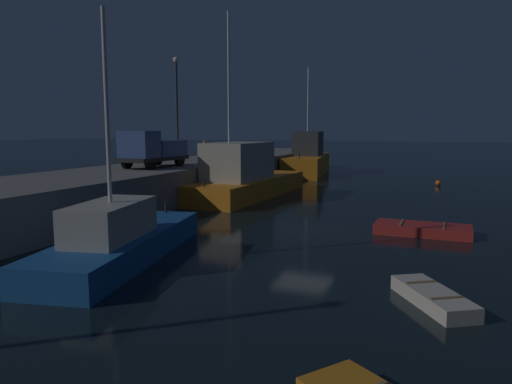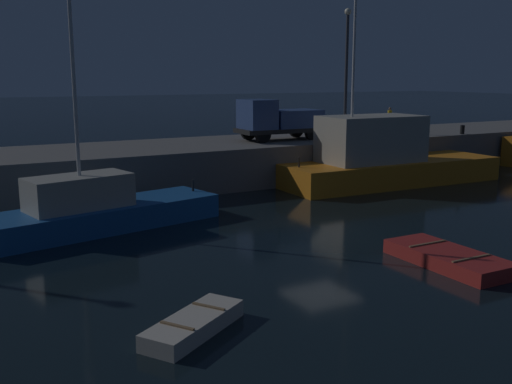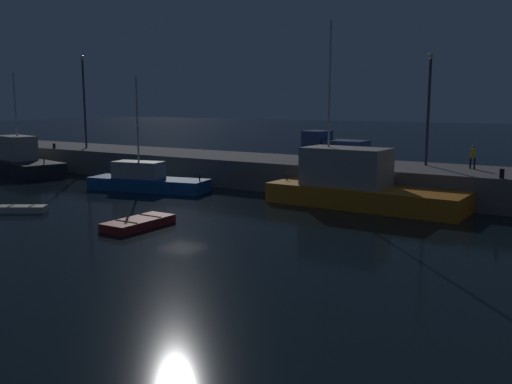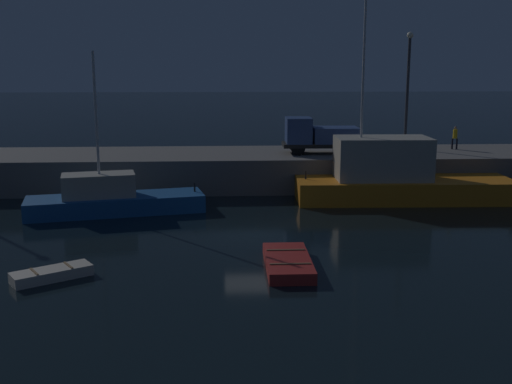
{
  "view_description": "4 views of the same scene",
  "coord_description": "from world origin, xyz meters",
  "px_view_note": "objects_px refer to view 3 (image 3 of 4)",
  "views": [
    {
      "loc": [
        -20.91,
        -6.23,
        4.68
      ],
      "look_at": [
        2.52,
        3.41,
        1.32
      ],
      "focal_mm": 33.7,
      "sensor_mm": 36.0,
      "label": 1
    },
    {
      "loc": [
        -12.66,
        -17.86,
        5.83
      ],
      "look_at": [
        -0.18,
        4.8,
        0.77
      ],
      "focal_mm": 41.71,
      "sensor_mm": 36.0,
      "label": 2
    },
    {
      "loc": [
        22.37,
        -26.74,
        6.69
      ],
      "look_at": [
        3.47,
        3.25,
        0.97
      ],
      "focal_mm": 39.33,
      "sensor_mm": 36.0,
      "label": 3
    },
    {
      "loc": [
        -1.26,
        -28.1,
        7.84
      ],
      "look_at": [
        0.55,
        5.43,
        0.9
      ],
      "focal_mm": 43.01,
      "sensor_mm": 36.0,
      "label": 4
    }
  ],
  "objects_px": {
    "dinghy_orange_near": "(22,209)",
    "lamp_post_west": "(84,95)",
    "fishing_trawler_red": "(357,185)",
    "fishing_boat_blue": "(18,161)",
    "fishing_boat_white": "(146,180)",
    "bollard_central": "(54,146)",
    "rowboat_white_mid": "(138,223)",
    "lamp_post_east": "(429,100)",
    "dockworker": "(473,156)",
    "utility_truck": "(333,147)",
    "bollard_west": "(502,174)"
  },
  "relations": [
    {
      "from": "fishing_boat_white",
      "to": "lamp_post_west",
      "type": "xyz_separation_m",
      "value": [
        -14.1,
        6.63,
        6.55
      ]
    },
    {
      "from": "rowboat_white_mid",
      "to": "dockworker",
      "type": "relative_size",
      "value": 2.59
    },
    {
      "from": "fishing_boat_blue",
      "to": "bollard_central",
      "type": "relative_size",
      "value": 25.13
    },
    {
      "from": "fishing_trawler_red",
      "to": "fishing_boat_blue",
      "type": "distance_m",
      "value": 33.5
    },
    {
      "from": "rowboat_white_mid",
      "to": "bollard_central",
      "type": "distance_m",
      "value": 28.73
    },
    {
      "from": "dinghy_orange_near",
      "to": "lamp_post_west",
      "type": "distance_m",
      "value": 23.07
    },
    {
      "from": "fishing_boat_blue",
      "to": "lamp_post_east",
      "type": "relative_size",
      "value": 1.55
    },
    {
      "from": "fishing_trawler_red",
      "to": "fishing_boat_blue",
      "type": "height_order",
      "value": "fishing_trawler_red"
    },
    {
      "from": "fishing_trawler_red",
      "to": "dinghy_orange_near",
      "type": "bearing_deg",
      "value": -142.25
    },
    {
      "from": "rowboat_white_mid",
      "to": "lamp_post_west",
      "type": "bearing_deg",
      "value": 144.21
    },
    {
      "from": "bollard_west",
      "to": "bollard_central",
      "type": "height_order",
      "value": "bollard_west"
    },
    {
      "from": "fishing_boat_blue",
      "to": "lamp_post_west",
      "type": "relative_size",
      "value": 1.37
    },
    {
      "from": "bollard_west",
      "to": "lamp_post_east",
      "type": "bearing_deg",
      "value": 141.14
    },
    {
      "from": "lamp_post_east",
      "to": "utility_truck",
      "type": "height_order",
      "value": "lamp_post_east"
    },
    {
      "from": "fishing_trawler_red",
      "to": "lamp_post_west",
      "type": "relative_size",
      "value": 1.43
    },
    {
      "from": "dinghy_orange_near",
      "to": "bollard_west",
      "type": "xyz_separation_m",
      "value": [
        24.86,
        14.88,
        2.27
      ]
    },
    {
      "from": "fishing_trawler_red",
      "to": "lamp_post_west",
      "type": "height_order",
      "value": "fishing_trawler_red"
    },
    {
      "from": "fishing_boat_blue",
      "to": "utility_truck",
      "type": "height_order",
      "value": "fishing_boat_blue"
    },
    {
      "from": "fishing_boat_blue",
      "to": "bollard_central",
      "type": "xyz_separation_m",
      "value": [
        0.98,
        3.37,
        1.28
      ]
    },
    {
      "from": "fishing_boat_white",
      "to": "lamp_post_east",
      "type": "relative_size",
      "value": 1.24
    },
    {
      "from": "rowboat_white_mid",
      "to": "bollard_central",
      "type": "bearing_deg",
      "value": 150.21
    },
    {
      "from": "lamp_post_east",
      "to": "dockworker",
      "type": "bearing_deg",
      "value": -10.23
    },
    {
      "from": "fishing_trawler_red",
      "to": "dinghy_orange_near",
      "type": "xyz_separation_m",
      "value": [
        -16.59,
        -12.85,
        -1.18
      ]
    },
    {
      "from": "fishing_trawler_red",
      "to": "lamp_post_east",
      "type": "xyz_separation_m",
      "value": [
        2.48,
        6.7,
        5.41
      ]
    },
    {
      "from": "bollard_west",
      "to": "bollard_central",
      "type": "bearing_deg",
      "value": 179.8
    },
    {
      "from": "fishing_boat_white",
      "to": "bollard_central",
      "type": "distance_m",
      "value": 16.99
    },
    {
      "from": "fishing_boat_blue",
      "to": "utility_truck",
      "type": "xyz_separation_m",
      "value": [
        29.59,
        5.86,
        2.21
      ]
    },
    {
      "from": "fishing_boat_blue",
      "to": "lamp_post_east",
      "type": "height_order",
      "value": "lamp_post_east"
    },
    {
      "from": "utility_truck",
      "to": "dockworker",
      "type": "height_order",
      "value": "utility_truck"
    },
    {
      "from": "fishing_boat_white",
      "to": "rowboat_white_mid",
      "type": "distance_m",
      "value": 12.97
    },
    {
      "from": "fishing_trawler_red",
      "to": "utility_truck",
      "type": "height_order",
      "value": "fishing_trawler_red"
    },
    {
      "from": "dinghy_orange_near",
      "to": "utility_truck",
      "type": "distance_m",
      "value": 21.87
    },
    {
      "from": "fishing_trawler_red",
      "to": "lamp_post_west",
      "type": "bearing_deg",
      "value": 171.94
    },
    {
      "from": "fishing_trawler_red",
      "to": "bollard_west",
      "type": "bearing_deg",
      "value": 13.85
    },
    {
      "from": "utility_truck",
      "to": "bollard_central",
      "type": "relative_size",
      "value": 10.52
    },
    {
      "from": "rowboat_white_mid",
      "to": "dockworker",
      "type": "distance_m",
      "value": 22.75
    },
    {
      "from": "utility_truck",
      "to": "bollard_central",
      "type": "distance_m",
      "value": 28.74
    },
    {
      "from": "dockworker",
      "to": "bollard_west",
      "type": "relative_size",
      "value": 2.76
    },
    {
      "from": "dinghy_orange_near",
      "to": "lamp_post_west",
      "type": "xyz_separation_m",
      "value": [
        -13.71,
        17.14,
        7.13
      ]
    },
    {
      "from": "fishing_boat_blue",
      "to": "lamp_post_east",
      "type": "distance_m",
      "value": 37.24
    },
    {
      "from": "bollard_west",
      "to": "dockworker",
      "type": "bearing_deg",
      "value": 121.48
    },
    {
      "from": "utility_truck",
      "to": "fishing_boat_blue",
      "type": "bearing_deg",
      "value": -168.81
    },
    {
      "from": "fishing_trawler_red",
      "to": "bollard_central",
      "type": "height_order",
      "value": "fishing_trawler_red"
    },
    {
      "from": "fishing_boat_blue",
      "to": "utility_truck",
      "type": "relative_size",
      "value": 2.39
    },
    {
      "from": "lamp_post_west",
      "to": "lamp_post_east",
      "type": "height_order",
      "value": "lamp_post_west"
    },
    {
      "from": "dinghy_orange_near",
      "to": "dockworker",
      "type": "height_order",
      "value": "dockworker"
    },
    {
      "from": "fishing_trawler_red",
      "to": "bollard_west",
      "type": "xyz_separation_m",
      "value": [
        8.27,
        2.04,
        1.09
      ]
    },
    {
      "from": "dinghy_orange_near",
      "to": "bollard_central",
      "type": "xyz_separation_m",
      "value": [
        -15.9,
        15.02,
        2.23
      ]
    },
    {
      "from": "fishing_trawler_red",
      "to": "fishing_boat_white",
      "type": "xyz_separation_m",
      "value": [
        -16.2,
        -2.34,
        -0.6
      ]
    },
    {
      "from": "fishing_boat_white",
      "to": "dockworker",
      "type": "relative_size",
      "value": 6.15
    }
  ]
}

